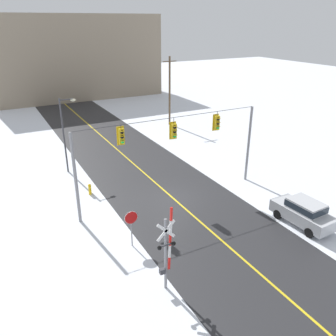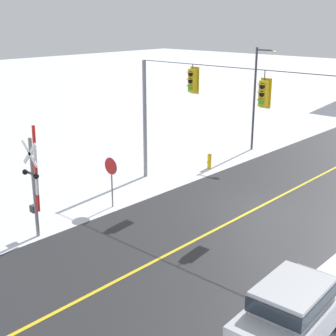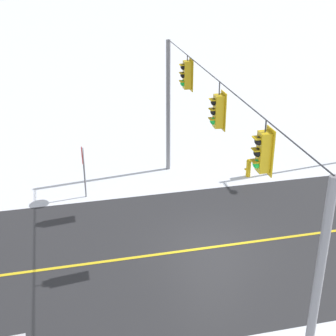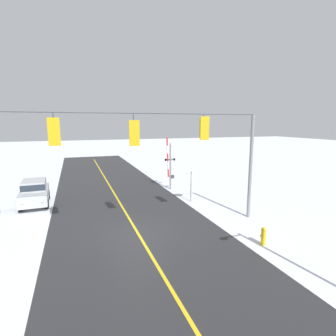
% 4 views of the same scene
% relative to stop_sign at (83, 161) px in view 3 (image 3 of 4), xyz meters
% --- Properties ---
extents(ground_plane, '(160.00, 160.00, 0.00)m').
position_rel_stop_sign_xyz_m(ground_plane, '(5.00, 4.16, -1.71)').
color(ground_plane, silver).
extents(signal_span, '(14.20, 0.47, 6.22)m').
position_rel_stop_sign_xyz_m(signal_span, '(5.00, 4.15, 2.55)').
color(signal_span, gray).
rests_on(signal_span, ground).
extents(stop_sign, '(0.80, 0.09, 2.35)m').
position_rel_stop_sign_xyz_m(stop_sign, '(0.00, 0.00, 0.00)').
color(stop_sign, gray).
rests_on(stop_sign, ground).
extents(fire_hydrant, '(0.24, 0.31, 0.88)m').
position_rel_stop_sign_xyz_m(fire_hydrant, '(-0.32, 7.62, -1.25)').
color(fire_hydrant, gold).
rests_on(fire_hydrant, ground).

